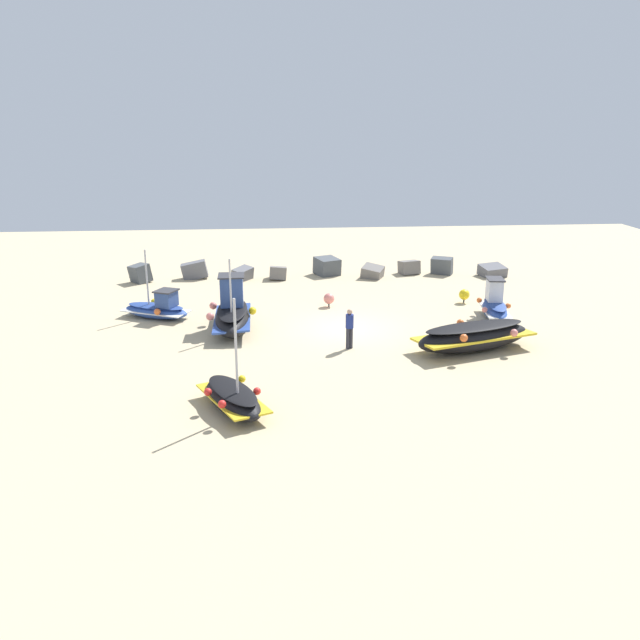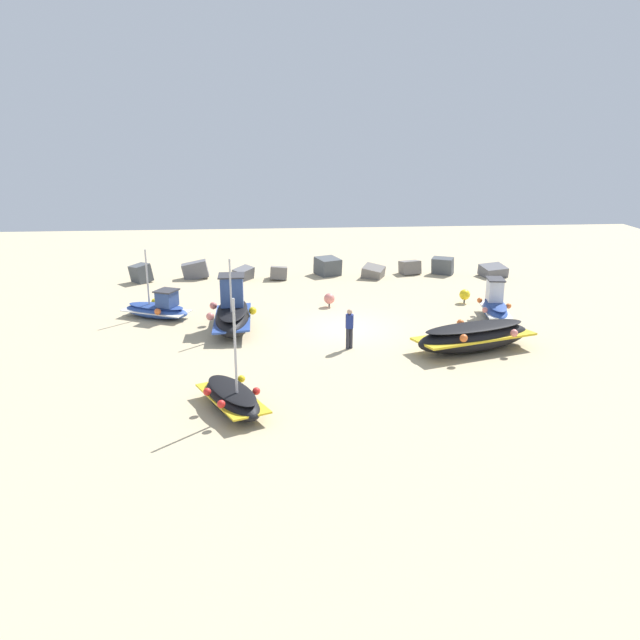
% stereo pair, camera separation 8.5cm
% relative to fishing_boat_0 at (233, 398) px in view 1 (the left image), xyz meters
% --- Properties ---
extents(ground_plane, '(55.78, 55.78, 0.00)m').
position_rel_fishing_boat_0_xyz_m(ground_plane, '(4.55, 8.14, -0.42)').
color(ground_plane, '#C6B289').
extents(fishing_boat_0, '(2.53, 3.47, 3.75)m').
position_rel_fishing_boat_0_xyz_m(fishing_boat_0, '(0.00, 0.00, 0.00)').
color(fishing_boat_0, black).
rests_on(fishing_boat_0, ground_plane).
extents(fishing_boat_1, '(2.09, 4.35, 3.34)m').
position_rel_fishing_boat_0_xyz_m(fishing_boat_1, '(-0.36, 8.33, 0.31)').
color(fishing_boat_1, black).
rests_on(fishing_boat_1, ground_plane).
extents(fishing_boat_2, '(1.53, 3.14, 1.81)m').
position_rel_fishing_boat_0_xyz_m(fishing_boat_2, '(11.55, 9.06, 0.17)').
color(fishing_boat_2, '#2D4C9E').
rests_on(fishing_boat_2, ground_plane).
extents(fishing_boat_3, '(5.28, 3.19, 1.16)m').
position_rel_fishing_boat_0_xyz_m(fishing_boat_3, '(9.25, 4.85, 0.17)').
color(fishing_boat_3, black).
rests_on(fishing_boat_3, ground_plane).
extents(fishing_boat_4, '(3.43, 2.46, 3.17)m').
position_rel_fishing_boat_0_xyz_m(fishing_boat_4, '(-3.88, 10.41, 0.02)').
color(fishing_boat_4, '#2D4C9E').
rests_on(fishing_boat_4, ground_plane).
extents(person_walking, '(0.32, 0.32, 1.64)m').
position_rel_fishing_boat_0_xyz_m(person_walking, '(4.38, 5.47, 0.53)').
color(person_walking, '#2D2D38').
rests_on(person_walking, ground_plane).
extents(breakwater_rocks, '(21.74, 2.83, 1.25)m').
position_rel_fishing_boat_0_xyz_m(breakwater_rocks, '(4.61, 17.94, 0.00)').
color(breakwater_rocks, '#4C5156').
rests_on(breakwater_rocks, ground_plane).
extents(mooring_buoy_0, '(0.53, 0.53, 0.69)m').
position_rel_fishing_boat_0_xyz_m(mooring_buoy_0, '(10.95, 11.76, 0.01)').
color(mooring_buoy_0, '#3F3F42').
rests_on(mooring_buoy_0, ground_plane).
extents(mooring_buoy_1, '(0.53, 0.53, 0.68)m').
position_rel_fishing_boat_0_xyz_m(mooring_buoy_1, '(4.17, 11.63, -0.01)').
color(mooring_buoy_1, '#3F3F42').
rests_on(mooring_buoy_1, ground_plane).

